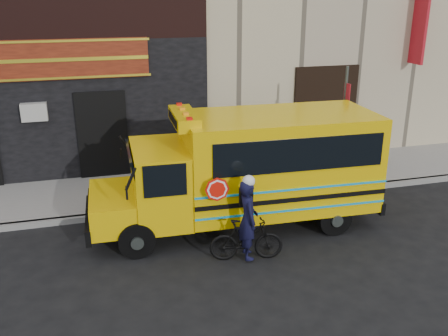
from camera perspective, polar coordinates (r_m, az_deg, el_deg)
name	(u,v)px	position (r m, az deg, el deg)	size (l,w,h in m)	color
ground	(266,250)	(11.30, 4.78, -9.33)	(120.00, 120.00, 0.00)	black
curb	(233,202)	(13.47, 1.01, -3.87)	(40.00, 0.20, 0.15)	gray
sidewalk	(219,182)	(14.81, -0.62, -1.62)	(40.00, 3.00, 0.15)	gray
school_bus	(251,167)	(11.85, 3.16, 0.16)	(6.97, 2.48, 2.92)	black
sign_pole	(343,125)	(14.20, 13.45, 4.80)	(0.08, 0.31, 3.55)	#434B47
bicycle	(246,240)	(10.69, 2.57, -8.19)	(0.44, 1.57, 0.94)	black
cyclist	(248,221)	(10.55, 2.76, -6.12)	(0.64, 0.42, 1.75)	black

